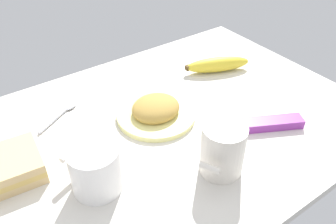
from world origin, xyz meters
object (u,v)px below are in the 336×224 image
plate_of_food (156,111)px  sandwich_main (8,167)px  banana (218,64)px  coffee_mug_black (95,168)px  snack_bar (273,123)px  coffee_mug_milky (221,150)px  spoon (63,112)px

plate_of_food → sandwich_main: (32.13, -0.81, 0.61)cm
banana → coffee_mug_black: bearing=22.0°
plate_of_food → coffee_mug_black: coffee_mug_black is taller
plate_of_food → banana: (-24.83, -7.14, 0.41)cm
coffee_mug_black → snack_bar: size_ratio=0.87×
coffee_mug_milky → spoon: bearing=-63.2°
coffee_mug_milky → banana: (-24.30, -27.73, -3.26)cm
plate_of_food → coffee_mug_milky: coffee_mug_milky is taller
spoon → snack_bar: (-35.32, 31.17, 0.62)cm
coffee_mug_milky → banana: bearing=-131.2°
coffee_mug_black → spoon: coffee_mug_black is taller
coffee_mug_milky → plate_of_food: bearing=-88.5°
coffee_mug_milky → spoon: coffee_mug_milky is taller
plate_of_food → spoon: (16.68, -13.41, -1.21)cm
coffee_mug_milky → sandwich_main: bearing=-33.2°
coffee_mug_black → banana: size_ratio=0.65×
coffee_mug_black → spoon: size_ratio=0.99×
coffee_mug_black → spoon: bearing=-97.6°
sandwich_main → spoon: bearing=-140.8°
plate_of_food → spoon: 21.43cm
banana → spoon: 42.01cm
spoon → snack_bar: size_ratio=0.88×
sandwich_main → snack_bar: (-50.77, 18.57, -1.20)cm
coffee_mug_black → banana: (-44.75, -18.12, -2.60)cm
sandwich_main → coffee_mug_milky: bearing=146.8°
coffee_mug_black → spoon: 24.96cm
plate_of_food → sandwich_main: plate_of_food is taller
spoon → banana: bearing=171.4°
plate_of_food → coffee_mug_black: 22.94cm
coffee_mug_milky → banana: size_ratio=0.58×
coffee_mug_black → sandwich_main: bearing=-44.0°
plate_of_food → snack_bar: plate_of_food is taller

